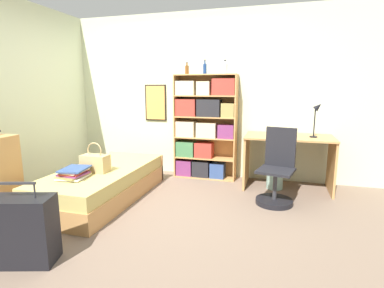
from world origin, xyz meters
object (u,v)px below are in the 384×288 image
Objects in this scene: suitcase at (20,230)px; desk_lamp at (317,113)px; desk_chair at (276,179)px; bottle_green at (187,70)px; bottle_brown at (205,69)px; book_stack_on_bed at (74,173)px; waste_bin at (275,180)px; bottle_clear at (225,69)px; handbag at (95,163)px; bookcase at (203,127)px; bed at (104,183)px; desk at (288,152)px.

desk_lamp reaches higher than suitcase.
bottle_green is at bearing 150.12° from desk_chair.
bottle_brown is at bearing 72.43° from suitcase.
book_stack_on_bed is 1.99× the size of bottle_green.
desk_chair is at bearing 44.53° from suitcase.
desk_lamp reaches higher than waste_bin.
bottle_clear is 0.42× the size of desk_lamp.
desk_lamp is at bearing 29.22° from book_stack_on_bed.
suitcase is at bearing -82.44° from handbag.
desk_lamp is (2.72, 1.52, 0.63)m from book_stack_on_bed.
waste_bin is at bearing -10.41° from bottle_green.
bottle_clear is (1.34, 1.42, 1.19)m from handbag.
bookcase is at bearing 57.67° from book_stack_on_bed.
desk_chair is at bearing 22.42° from book_stack_on_bed.
desk_chair is at bearing -128.77° from desk_lamp.
desk_chair reaches higher than suitcase.
handbag is at bearing 97.56° from suitcase.
suitcase is 3.16m from bottle_green.
bookcase reaches higher than waste_bin.
bottle_brown is at bearing 49.98° from bed.
suitcase is (0.18, -1.33, -0.23)m from handbag.
book_stack_on_bed is 2.69m from waste_bin.
bottle_brown reaches higher than bottle_green.
bottle_clear is at bearing -1.91° from bookcase.
handbag is 2.47m from waste_bin.
handbag is 0.76× the size of desk_lamp.
bookcase reaches higher than desk_lamp.
book_stack_on_bed is 0.23× the size of bookcase.
bottle_clear is (0.33, -0.01, 0.89)m from bookcase.
bottle_brown is (1.12, 1.71, 1.25)m from book_stack_on_bed.
bed is 1.61× the size of desk.
suitcase is (0.18, -1.49, 0.08)m from bed.
desk is at bearing 22.42° from waste_bin.
desk is 1.28× the size of desk_chair.
book_stack_on_bed is at bearing -99.71° from bed.
waste_bin is at bearing -12.73° from bookcase.
bottle_green is 0.74× the size of waste_bin.
handbag is 0.31× the size of desk.
bottle_clear is 1.79m from waste_bin.
desk_lamp is 1.09m from waste_bin.
suitcase is 3.35m from desk.
bottle_clear reaches higher than desk_lamp.
waste_bin is at bearing -11.53° from bottle_brown.
desk is 4.73× the size of waste_bin.
desk_chair is (1.12, -0.78, -1.41)m from bottle_brown.
suitcase is (0.26, -1.03, -0.18)m from book_stack_on_bed.
desk is 0.68m from desk_chair.
bottle_green reaches higher than desk_chair.
desk_lamp is (1.63, -0.21, 0.27)m from bookcase.
bed is 2.57m from desk.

